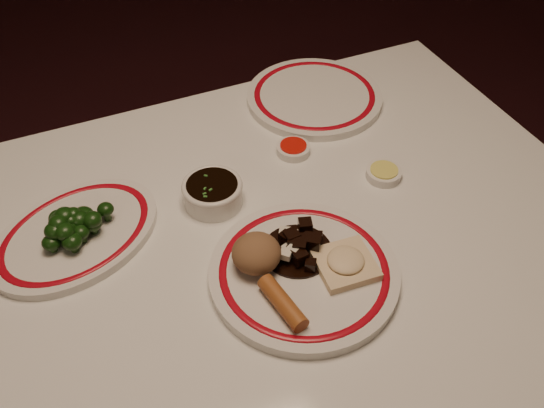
{
  "coord_description": "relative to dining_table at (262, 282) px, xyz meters",
  "views": [
    {
      "loc": [
        -0.25,
        -0.6,
        1.48
      ],
      "look_at": [
        0.03,
        0.04,
        0.8
      ],
      "focal_mm": 40.0,
      "sensor_mm": 36.0,
      "label": 1
    }
  ],
  "objects": [
    {
      "name": "main_plate",
      "position": [
        0.03,
        -0.08,
        0.1
      ],
      "size": [
        0.3,
        0.3,
        0.02
      ],
      "color": "silver",
      "rests_on": "dining_table"
    },
    {
      "name": "soy_bowl",
      "position": [
        -0.04,
        0.13,
        0.11
      ],
      "size": [
        0.1,
        0.1,
        0.04
      ],
      "color": "silver",
      "rests_on": "dining_table"
    },
    {
      "name": "mustard_dish",
      "position": [
        0.27,
        0.06,
        0.1
      ],
      "size": [
        0.06,
        0.06,
        0.02
      ],
      "color": "silver",
      "rests_on": "dining_table"
    },
    {
      "name": "rice_mound",
      "position": [
        -0.03,
        -0.05,
        0.14
      ],
      "size": [
        0.08,
        0.08,
        0.05
      ],
      "primitive_type": "ellipsoid",
      "color": "brown",
      "rests_on": "main_plate"
    },
    {
      "name": "broccoli_pile",
      "position": [
        -0.27,
        0.13,
        0.13
      ],
      "size": [
        0.12,
        0.09,
        0.05
      ],
      "color": "#23471C",
      "rests_on": "broccoli_plate"
    },
    {
      "name": "far_plate",
      "position": [
        0.26,
        0.33,
        0.1
      ],
      "size": [
        0.33,
        0.33,
        0.02
      ],
      "color": "silver",
      "rests_on": "dining_table"
    },
    {
      "name": "broccoli_plate",
      "position": [
        -0.27,
        0.14,
        0.1
      ],
      "size": [
        0.35,
        0.33,
        0.02
      ],
      "color": "silver",
      "rests_on": "dining_table"
    },
    {
      "name": "fried_wonton",
      "position": [
        0.09,
        -0.1,
        0.12
      ],
      "size": [
        0.09,
        0.09,
        0.02
      ],
      "color": "beige",
      "rests_on": "main_plate"
    },
    {
      "name": "stirfry_heap",
      "position": [
        0.04,
        -0.05,
        0.12
      ],
      "size": [
        0.11,
        0.11,
        0.03
      ],
      "color": "black",
      "rests_on": "main_plate"
    },
    {
      "name": "dining_table",
      "position": [
        0.0,
        0.0,
        0.0
      ],
      "size": [
        1.2,
        0.9,
        0.75
      ],
      "color": "white",
      "rests_on": "ground"
    },
    {
      "name": "spring_roll",
      "position": [
        -0.02,
        -0.14,
        0.12
      ],
      "size": [
        0.04,
        0.1,
        0.03
      ],
      "primitive_type": "cylinder",
      "rotation": [
        1.57,
        0.0,
        0.15
      ],
      "color": "#A05927",
      "rests_on": "main_plate"
    },
    {
      "name": "sweet_sour_dish",
      "position": [
        0.15,
        0.19,
        0.1
      ],
      "size": [
        0.06,
        0.06,
        0.02
      ],
      "color": "silver",
      "rests_on": "dining_table"
    }
  ]
}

